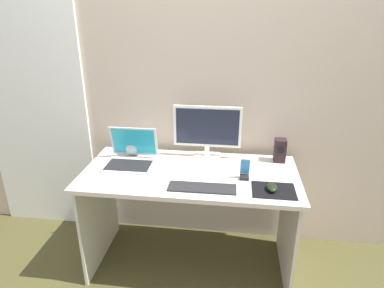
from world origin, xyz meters
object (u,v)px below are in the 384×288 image
fishbowl (133,145)px  phone_in_dock (245,171)px  speaker_right (280,150)px  keyboard_external (202,188)px  laptop (131,157)px  monitor (207,130)px  mouse (272,187)px

fishbowl → phone_in_dock: fishbowl is taller
speaker_right → keyboard_external: 0.66m
laptop → fishbowl: size_ratio=2.26×
monitor → speaker_right: (0.50, -0.00, -0.12)m
fishbowl → laptop: bearing=-79.9°
laptop → mouse: 0.95m
monitor → mouse: monitor is taller
fishbowl → phone_in_dock: bearing=-19.4°
monitor → speaker_right: 0.51m
mouse → laptop: bearing=164.9°
mouse → phone_in_dock: size_ratio=0.72×
laptop → speaker_right: bearing=9.9°
mouse → fishbowl: bearing=156.5°
monitor → laptop: monitor is taller
speaker_right → fishbowl: speaker_right is taller
fishbowl → mouse: 1.03m
fishbowl → keyboard_external: fishbowl is taller
monitor → keyboard_external: 0.49m
laptop → fishbowl: 0.17m
speaker_right → fishbowl: 1.03m
keyboard_external → mouse: (0.40, 0.03, 0.02)m
speaker_right → laptop: (-1.00, -0.17, -0.03)m
monitor → laptop: 0.55m
monitor → phone_in_dock: (0.26, -0.29, -0.15)m
speaker_right → phone_in_dock: (-0.24, -0.29, -0.03)m
speaker_right → mouse: (-0.08, -0.42, -0.06)m
speaker_right → fishbowl: (-1.03, -0.01, -0.01)m
speaker_right → phone_in_dock: size_ratio=1.16×
keyboard_external → phone_in_dock: bearing=32.2°
laptop → mouse: laptop is taller
monitor → keyboard_external: (0.01, -0.45, -0.20)m
monitor → phone_in_dock: bearing=-48.2°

